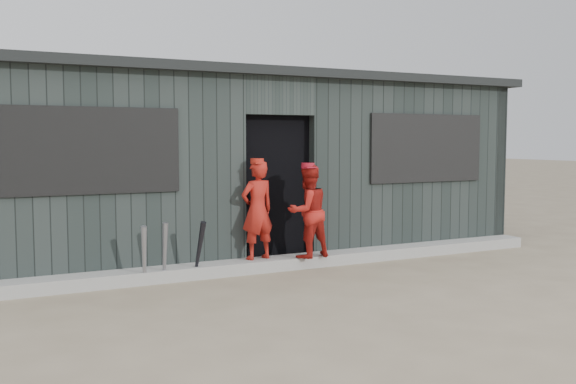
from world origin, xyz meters
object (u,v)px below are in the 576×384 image
player_grey_back (291,215)px  dugout (238,165)px  bat_mid (165,253)px  bat_right (199,250)px  bat_left (144,256)px  player_red_left (257,210)px  player_red_right (308,211)px

player_grey_back → dugout: (-0.38, 1.04, 0.68)m
bat_mid → bat_right: 0.42m
bat_right → player_grey_back: (1.64, 0.80, 0.25)m
bat_left → bat_mid: 0.26m
bat_right → player_grey_back: bearing=26.0°
player_red_left → dugout: 1.78m
bat_right → bat_left: bearing=-175.9°
bat_left → bat_right: size_ratio=0.97×
bat_mid → player_red_right: (1.89, 0.00, 0.39)m
player_red_right → bat_right: bearing=-7.5°
bat_left → player_red_left: (1.52, 0.24, 0.43)m
player_red_right → player_grey_back: size_ratio=0.99×
bat_mid → bat_right: size_ratio=0.98×
player_grey_back → player_red_left: bearing=18.2°
bat_left → bat_mid: bearing=11.7°
player_red_right → bat_left: bearing=-6.2°
bat_left → bat_mid: size_ratio=0.99×
bat_left → bat_right: 0.67m
bat_mid → player_grey_back: 2.22m
player_grey_back → bat_left: bearing=0.9°
bat_left → bat_right: bearing=4.1°
bat_left → player_grey_back: (2.31, 0.85, 0.25)m
player_grey_back → player_red_right: bearing=59.0°
bat_left → bat_right: (0.67, 0.05, 0.00)m
player_red_left → player_red_right: size_ratio=1.05×
player_grey_back → dugout: bearing=-89.1°
bat_mid → bat_right: (0.42, -0.00, -0.00)m
bat_left → dugout: bearing=44.4°
bat_right → player_red_left: 0.97m
bat_left → dugout: (1.93, 1.89, 0.93)m
player_red_left → player_grey_back: player_red_left is taller
player_red_left → player_red_right: (0.63, -0.19, -0.03)m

